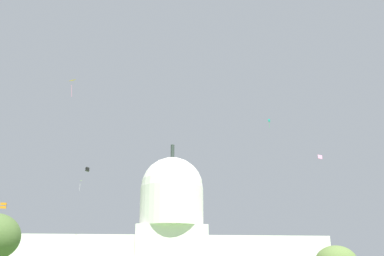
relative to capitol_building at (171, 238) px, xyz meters
The scene contains 7 objects.
capitol_building is the anchor object (origin of this frame).
kite_black_mid 95.69m from the capitol_building, 105.80° to the right, with size 1.31×1.28×1.17m.
kite_orange_low 152.77m from the capitol_building, 100.45° to the right, with size 0.88×0.91×0.90m.
kite_gold_high 128.74m from the capitol_building, 101.34° to the right, with size 1.72×1.28×3.67m.
kite_pink_mid 118.66m from the capitol_building, 74.86° to the right, with size 1.13×0.53×1.15m.
kite_turquoise_high 81.38m from the capitol_building, 64.59° to the right, with size 0.84×0.85×3.25m.
kite_lime_high 50.12m from the capitol_building, 149.26° to the right, with size 1.59×1.70×3.97m.
Camera 1 is at (-4.23, -22.70, 2.14)m, focal length 42.56 mm.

